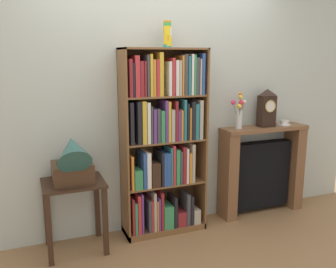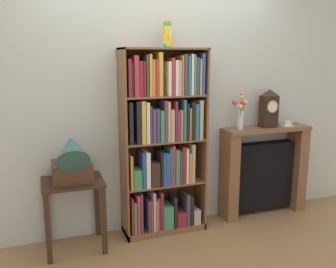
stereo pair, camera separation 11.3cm
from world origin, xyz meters
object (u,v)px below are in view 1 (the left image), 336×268
gramophone (73,160)px  cup_stack (167,34)px  bookshelf (164,145)px  mantel_clock (267,108)px  fireplace_mantel (261,170)px  side_table_left (74,200)px  flower_vase (239,112)px  teacup_with_saucer (284,123)px

gramophone → cup_stack: bearing=9.0°
bookshelf → cup_stack: (0.05, 0.03, 1.03)m
gramophone → mantel_clock: size_ratio=1.26×
cup_stack → mantel_clock: 1.36m
cup_stack → fireplace_mantel: 1.82m
cup_stack → side_table_left: 1.71m
flower_vase → teacup_with_saucer: size_ratio=2.59×
bookshelf → mantel_clock: bookshelf is taller
mantel_clock → cup_stack: bearing=179.9°
gramophone → mantel_clock: mantel_clock is taller
bookshelf → mantel_clock: size_ratio=4.45×
mantel_clock → teacup_with_saucer: 0.30m
gramophone → mantel_clock: (2.06, 0.14, 0.33)m
gramophone → fireplace_mantel: 2.09m
cup_stack → bookshelf: bearing=-152.1°
gramophone → flower_vase: 1.75m
side_table_left → teacup_with_saucer: (2.31, 0.09, 0.52)m
cup_stack → teacup_with_saucer: 1.66m
cup_stack → flower_vase: size_ratio=0.63×
fireplace_mantel → teacup_with_saucer: 0.58m
flower_vase → teacup_with_saucer: flower_vase is taller
fireplace_mantel → bookshelf: bearing=-177.7°
bookshelf → mantel_clock: (1.19, 0.03, 0.29)m
flower_vase → fireplace_mantel: bearing=4.6°
side_table_left → flower_vase: size_ratio=1.70×
side_table_left → gramophone: bearing=-90.0°
bookshelf → fireplace_mantel: bearing=2.3°
cup_stack → mantel_clock: size_ratio=0.59×
fireplace_mantel → flower_vase: size_ratio=2.58×
bookshelf → flower_vase: (0.85, 0.02, 0.26)m
mantel_clock → flower_vase: size_ratio=1.06×
fireplace_mantel → teacup_with_saucer: (0.26, -0.02, 0.52)m
cup_stack → gramophone: size_ratio=0.47×
bookshelf → mantel_clock: 1.23m
gramophone → teacup_with_saucer: size_ratio=3.44×
side_table_left → flower_vase: (1.72, 0.08, 0.68)m
cup_stack → gramophone: 1.41m
bookshelf → cup_stack: bearing=27.9°
cup_stack → teacup_with_saucer: (1.39, 0.00, -0.92)m
mantel_clock → fireplace_mantel: bearing=122.0°
side_table_left → flower_vase: 1.85m
gramophone → fireplace_mantel: (2.05, 0.17, -0.37)m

